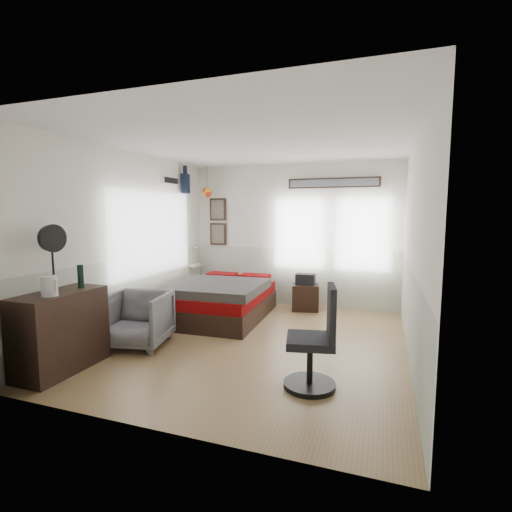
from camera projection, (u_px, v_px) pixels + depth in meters
The scene contains 12 objects.
ground_plane at pixel (253, 342), 5.13m from camera, with size 4.00×4.50×0.01m, color #8D744F.
room_shell at pixel (253, 225), 5.15m from camera, with size 4.02×4.52×2.71m.
wall_decor at pixel (233, 196), 7.09m from camera, with size 3.55×1.32×1.44m.
bed at pixel (222, 300), 6.29m from camera, with size 1.50×2.04×0.63m.
dresser at pixel (61, 331), 4.16m from camera, with size 0.48×1.00×0.90m, color black.
armchair at pixel (137, 319), 4.94m from camera, with size 0.77×0.80×0.73m, color gray.
nightstand at pixel (305, 297), 6.79m from camera, with size 0.48×0.38×0.48m, color black.
task_chair at pixel (316, 347), 3.74m from camera, with size 0.56×0.56×1.06m.
kettle at pixel (49, 286), 3.89m from camera, with size 0.19×0.16×0.21m.
bottle at pixel (81, 276), 4.32m from camera, with size 0.07×0.07×0.28m, color black.
stand_fan at pixel (52, 239), 4.06m from camera, with size 0.11×0.31×0.75m.
black_bag at pixel (305, 279), 6.76m from camera, with size 0.34×0.22×0.20m, color black.
Camera 1 is at (1.66, -4.68, 1.77)m, focal length 26.00 mm.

